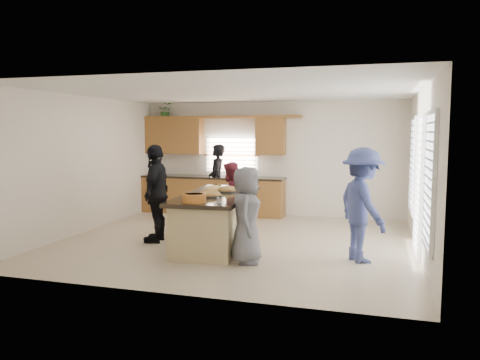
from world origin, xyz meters
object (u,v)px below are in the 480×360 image
(island, at_px, (217,221))
(woman_left_mid, at_px, (230,198))
(woman_right_back, at_px, (362,205))
(woman_right_front, at_px, (246,215))
(woman_left_front, at_px, (157,193))
(woman_left_back, at_px, (217,180))
(salad_bowl, at_px, (194,198))

(island, relative_size, woman_left_mid, 1.90)
(woman_right_back, height_order, woman_right_front, woman_right_back)
(woman_left_front, xyz_separation_m, woman_right_front, (2.00, -0.92, -0.15))
(woman_left_mid, distance_m, woman_right_front, 2.10)
(woman_left_back, distance_m, woman_left_mid, 2.24)
(island, bearing_deg, woman_left_back, 104.72)
(woman_left_back, height_order, woman_left_front, woman_left_front)
(woman_right_back, bearing_deg, island, 51.66)
(woman_right_back, distance_m, woman_right_front, 1.85)
(woman_left_mid, bearing_deg, woman_right_back, 59.48)
(woman_left_front, relative_size, woman_right_back, 1.00)
(woman_left_mid, bearing_deg, woman_left_back, -157.84)
(island, bearing_deg, woman_left_mid, 88.19)
(woman_left_front, bearing_deg, salad_bowl, 41.15)
(woman_right_back, bearing_deg, woman_left_back, 17.09)
(woman_left_mid, xyz_separation_m, woman_left_front, (-1.14, -1.00, 0.19))
(salad_bowl, distance_m, woman_left_front, 1.57)
(salad_bowl, bearing_deg, woman_right_front, 8.19)
(island, relative_size, woman_right_front, 1.81)
(island, distance_m, woman_left_front, 1.27)
(salad_bowl, bearing_deg, woman_left_back, 104.12)
(island, relative_size, woman_right_back, 1.52)
(island, height_order, woman_left_mid, woman_left_mid)
(island, xyz_separation_m, woman_left_front, (-1.18, -0.05, 0.47))
(woman_left_back, distance_m, woman_right_front, 4.33)
(woman_left_back, xyz_separation_m, woman_right_front, (1.84, -3.92, -0.11))
(island, height_order, salad_bowl, salad_bowl)
(island, xyz_separation_m, woman_right_back, (2.57, -0.37, 0.46))
(island, bearing_deg, salad_bowl, -94.75)
(woman_left_back, height_order, woman_right_back, woman_right_back)
(salad_bowl, relative_size, woman_right_back, 0.21)
(island, relative_size, woman_left_front, 1.51)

